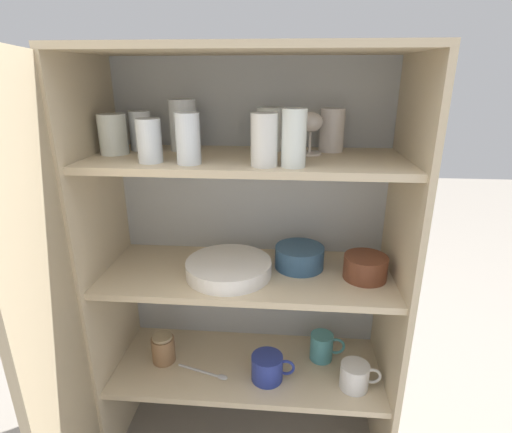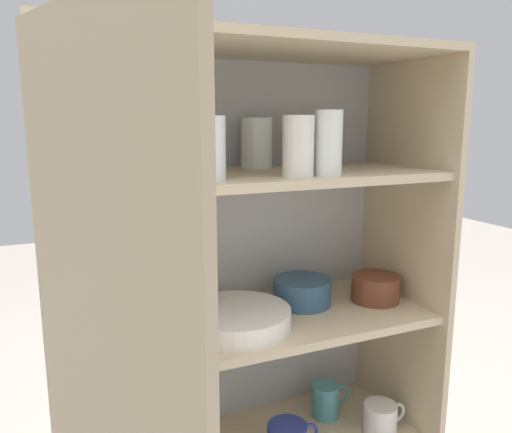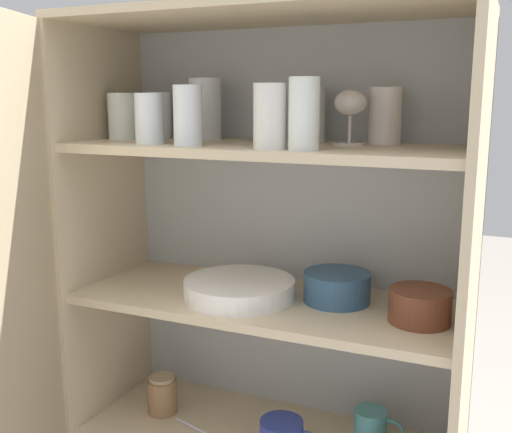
{
  "view_description": "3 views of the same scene",
  "coord_description": "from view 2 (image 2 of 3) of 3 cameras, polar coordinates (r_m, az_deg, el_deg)",
  "views": [
    {
      "loc": [
        0.12,
        -0.91,
        1.21
      ],
      "look_at": [
        0.02,
        0.21,
        0.8
      ],
      "focal_mm": 28.0,
      "sensor_mm": 36.0,
      "label": 1
    },
    {
      "loc": [
        -0.45,
        -0.87,
        1.11
      ],
      "look_at": [
        0.01,
        0.18,
        0.89
      ],
      "focal_mm": 35.0,
      "sensor_mm": 36.0,
      "label": 2
    },
    {
      "loc": [
        0.51,
        -1.04,
        1.09
      ],
      "look_at": [
        -0.02,
        0.16,
        0.83
      ],
      "focal_mm": 42.0,
      "sensor_mm": 36.0,
      "label": 3
    }
  ],
  "objects": [
    {
      "name": "wine_glass_0",
      "position": [
        1.25,
        6.11,
        9.22
      ],
      "size": [
        0.07,
        0.07,
        0.12
      ],
      "color": "silver",
      "rests_on": "shelf_board_upper"
    },
    {
      "name": "tumbler_glass_0",
      "position": [
        1.12,
        -17.47,
        7.33
      ],
      "size": [
        0.06,
        0.06,
        0.11
      ],
      "color": "white",
      "rests_on": "shelf_board_upper"
    },
    {
      "name": "tumbler_glass_8",
      "position": [
        1.26,
        0.07,
        8.41
      ],
      "size": [
        0.08,
        0.08,
        0.12
      ],
      "color": "white",
      "rests_on": "shelf_board_upper"
    },
    {
      "name": "coffee_mug_extra_2",
      "position": [
        1.47,
        14.07,
        -21.46
      ],
      "size": [
        0.13,
        0.09,
        0.08
      ],
      "color": "white",
      "rests_on": "shelf_board_lower"
    },
    {
      "name": "tumbler_glass_4",
      "position": [
        0.99,
        -5.27,
        7.73
      ],
      "size": [
        0.06,
        0.06,
        0.13
      ],
      "color": "white",
      "rests_on": "shelf_board_upper"
    },
    {
      "name": "tumbler_glass_5",
      "position": [
        1.05,
        -19.99,
        6.9
      ],
      "size": [
        0.08,
        0.08,
        0.11
      ],
      "color": "white",
      "rests_on": "shelf_board_upper"
    },
    {
      "name": "coffee_mug_extra_1",
      "position": [
        1.51,
        8.04,
        -20.04
      ],
      "size": [
        0.12,
        0.08,
        0.09
      ],
      "color": "teal",
      "rests_on": "shelf_board_lower"
    },
    {
      "name": "tumbler_glass_7",
      "position": [
        1.06,
        4.84,
        7.99
      ],
      "size": [
        0.07,
        0.07,
        0.13
      ],
      "color": "white",
      "rests_on": "shelf_board_upper"
    },
    {
      "name": "cupboard_back_panel",
      "position": [
        1.38,
        -3.35,
        -9.39
      ],
      "size": [
        0.9,
        0.02,
        1.26
      ],
      "primitive_type": "cube",
      "color": "#B2B7BC",
      "rests_on": "ground_plane"
    },
    {
      "name": "tumbler_glass_3",
      "position": [
        1.09,
        8.26,
        8.3
      ],
      "size": [
        0.06,
        0.06,
        0.14
      ],
      "color": "white",
      "rests_on": "shelf_board_upper"
    },
    {
      "name": "serving_bowl_small",
      "position": [
        1.37,
        13.49,
        -7.81
      ],
      "size": [
        0.13,
        0.13,
        0.07
      ],
      "color": "brown",
      "rests_on": "shelf_board_middle"
    },
    {
      "name": "tumbler_glass_1",
      "position": [
        1.33,
        7.37,
        8.44
      ],
      "size": [
        0.07,
        0.07,
        0.12
      ],
      "color": "silver",
      "rests_on": "shelf_board_upper"
    },
    {
      "name": "tumbler_glass_6",
      "position": [
        0.97,
        -11.3,
        7.04
      ],
      "size": [
        0.06,
        0.06,
        0.11
      ],
      "color": "white",
      "rests_on": "shelf_board_upper"
    },
    {
      "name": "shelf_board_middle",
      "position": [
        1.23,
        -0.39,
        -12.15
      ],
      "size": [
        0.87,
        0.34,
        0.02
      ],
      "primitive_type": "cube",
      "color": "beige"
    },
    {
      "name": "cupboard_top_panel",
      "position": [
        1.14,
        -0.43,
        18.88
      ],
      "size": [
        0.9,
        0.38,
        0.02
      ],
      "primitive_type": "cube",
      "color": "#CCB793",
      "rests_on": "cupboard_side_left"
    },
    {
      "name": "tumbler_glass_2",
      "position": [
        1.15,
        -11.19,
        8.52
      ],
      "size": [
        0.08,
        0.08,
        0.15
      ],
      "color": "white",
      "rests_on": "shelf_board_upper"
    },
    {
      "name": "cupboard_side_right",
      "position": [
        1.45,
        16.13,
        -8.85
      ],
      "size": [
        0.02,
        0.38,
        1.26
      ],
      "primitive_type": "cube",
      "color": "#CCB793",
      "rests_on": "ground_plane"
    },
    {
      "name": "shelf_board_upper",
      "position": [
        1.14,
        -0.41,
        4.49
      ],
      "size": [
        0.87,
        0.34,
        0.02
      ],
      "primitive_type": "cube",
      "color": "beige"
    },
    {
      "name": "plate_stack_white",
      "position": [
        1.18,
        -2.31,
        -11.53
      ],
      "size": [
        0.26,
        0.26,
        0.04
      ],
      "color": "white",
      "rests_on": "shelf_board_middle"
    },
    {
      "name": "cupboard_side_left",
      "position": [
        1.14,
        -21.95,
        -14.72
      ],
      "size": [
        0.02,
        0.38,
        1.26
      ],
      "primitive_type": "cube",
      "color": "#CCB793",
      "rests_on": "ground_plane"
    },
    {
      "name": "mixing_bowl_large",
      "position": [
        1.31,
        5.26,
        -8.41
      ],
      "size": [
        0.15,
        0.15,
        0.07
      ],
      "color": "#33567A",
      "rests_on": "shelf_board_middle"
    }
  ]
}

